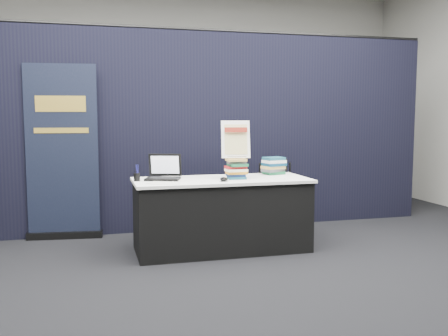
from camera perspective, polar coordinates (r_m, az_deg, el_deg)
floor at (r=4.77m, az=1.44°, el=-11.02°), size 8.00×8.00×0.00m
wall_back at (r=8.48m, az=-6.28°, el=8.36°), size 8.00×0.02×3.50m
drape_partition at (r=6.11m, az=-2.79°, el=4.16°), size 6.00×0.08×2.40m
display_table at (r=5.19m, az=-0.27°, el=-5.33°), size 1.80×0.75×0.75m
laptop at (r=5.11m, az=-7.08°, el=-0.62°), size 0.40×0.37×0.26m
mouse at (r=4.93m, az=-0.01°, el=-1.29°), size 0.11×0.14×0.04m
brochure_left at (r=4.82m, az=-6.69°, el=-1.73°), size 0.31×0.24×0.00m
brochure_mid at (r=4.83m, az=-6.92°, el=-1.70°), size 0.35×0.31×0.00m
brochure_right at (r=5.07m, az=-4.87°, el=-1.33°), size 0.30×0.24×0.00m
pen_cup at (r=5.01m, az=-9.93°, el=-1.03°), size 0.08×0.08×0.08m
book_stack_tall at (r=5.11m, az=1.43°, el=-0.08°), size 0.19×0.15×0.21m
book_stack_short at (r=5.54m, az=5.71°, el=0.26°), size 0.26×0.23×0.19m
info_sign at (r=5.12m, az=1.34°, el=3.25°), size 0.31×0.17×0.40m
pullup_banner at (r=5.90m, az=-17.96°, el=0.63°), size 0.84×0.19×1.97m
stacking_chair at (r=5.82m, az=6.35°, el=-2.99°), size 0.53×0.54×0.88m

